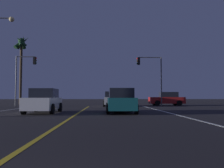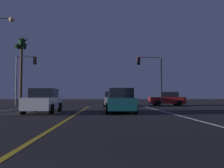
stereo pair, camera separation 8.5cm
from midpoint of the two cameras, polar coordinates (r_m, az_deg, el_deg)
name	(u,v)px [view 1 (the left image)]	position (r m, az deg, el deg)	size (l,w,h in m)	color
lane_edge_right	(198,120)	(12.16, 20.00, -8.25)	(0.16, 32.63, 0.01)	silver
lane_center_divider	(66,121)	(11.45, -11.23, -8.71)	(0.16, 32.63, 0.01)	gold
car_lead_same_lane	(121,101)	(16.37, 1.99, -4.16)	(2.02, 4.30, 1.70)	black
car_oncoming	(44,101)	(17.19, -16.32, -3.99)	(2.02, 4.30, 1.70)	black
car_crossing_side	(167,99)	(30.52, 13.08, -3.55)	(4.30, 2.02, 1.70)	black
car_ahead_far	(112,99)	(27.42, -0.11, -3.70)	(2.02, 4.30, 1.70)	black
traffic_light_near_right	(150,70)	(28.76, 9.07, 3.41)	(3.05, 0.36, 5.90)	#4C4C51
traffic_light_near_left	(25,70)	(29.76, -20.29, 3.28)	(2.47, 0.36, 5.91)	#4C4C51
palm_tree_left_far	(21,49)	(36.29, -21.14, 7.85)	(2.28, 2.07, 9.90)	#473826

